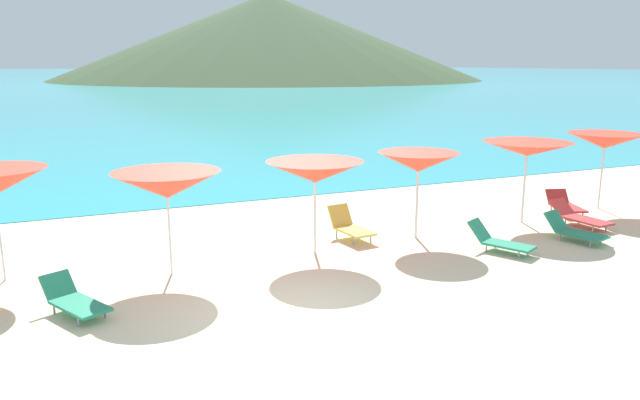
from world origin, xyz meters
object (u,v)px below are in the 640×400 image
at_px(umbrella_4, 167,185).
at_px(lounge_chair_10, 565,204).
at_px(umbrella_7, 527,149).
at_px(lounge_chair_8, 350,226).
at_px(umbrella_5, 315,172).
at_px(umbrella_8, 605,141).
at_px(umbrella_6, 418,162).
at_px(lounge_chair_9, 74,300).
at_px(lounge_chair_0, 579,216).
at_px(lounge_chair_4, 499,240).
at_px(lounge_chair_5, 574,230).

height_order(umbrella_4, lounge_chair_10, umbrella_4).
distance_m(umbrella_7, lounge_chair_8, 5.12).
bearing_deg(lounge_chair_10, umbrella_5, -157.14).
bearing_deg(umbrella_8, umbrella_4, -176.63).
xyz_separation_m(umbrella_7, umbrella_8, (3.11, 0.34, 0.01)).
distance_m(umbrella_6, lounge_chair_9, 8.02).
relative_size(lounge_chair_0, lounge_chair_4, 1.09).
height_order(umbrella_5, umbrella_7, umbrella_7).
relative_size(lounge_chair_0, lounge_chair_10, 1.12).
relative_size(umbrella_4, lounge_chair_9, 1.49).
bearing_deg(umbrella_6, umbrella_4, -177.41).
bearing_deg(lounge_chair_5, umbrella_5, 149.09).
relative_size(umbrella_6, lounge_chair_8, 1.51).
distance_m(umbrella_7, lounge_chair_10, 2.48).
relative_size(umbrella_4, lounge_chair_8, 1.64).
distance_m(lounge_chair_5, lounge_chair_10, 2.82).
distance_m(umbrella_7, lounge_chair_9, 11.30).
bearing_deg(lounge_chair_10, umbrella_4, -157.93).
xyz_separation_m(umbrella_6, lounge_chair_8, (-1.50, 0.55, -1.52)).
bearing_deg(lounge_chair_9, umbrella_5, -10.35).
xyz_separation_m(umbrella_7, lounge_chair_8, (-4.84, 0.43, -1.63)).
bearing_deg(umbrella_7, lounge_chair_8, 174.91).
relative_size(umbrella_5, lounge_chair_5, 1.49).
bearing_deg(umbrella_7, umbrella_5, -177.24).
bearing_deg(lounge_chair_9, lounge_chair_10, -17.40).
relative_size(lounge_chair_4, lounge_chair_9, 1.01).
distance_m(umbrella_4, lounge_chair_10, 11.10).
xyz_separation_m(lounge_chair_0, lounge_chair_9, (-12.12, -0.86, -0.01)).
distance_m(umbrella_4, lounge_chair_5, 9.36).
bearing_deg(lounge_chair_4, lounge_chair_9, 153.41).
bearing_deg(umbrella_6, lounge_chair_10, 4.80).
height_order(umbrella_4, umbrella_5, umbrella_4).
height_order(umbrella_6, lounge_chair_0, umbrella_6).
distance_m(umbrella_4, umbrella_5, 3.14).
bearing_deg(lounge_chair_0, lounge_chair_9, 178.64).
bearing_deg(umbrella_4, lounge_chair_0, -2.75).
distance_m(umbrella_4, umbrella_6, 5.85).
distance_m(lounge_chair_0, lounge_chair_4, 3.45).
bearing_deg(lounge_chair_9, lounge_chair_4, -26.88).
xyz_separation_m(umbrella_5, umbrella_8, (9.15, 0.63, 0.13)).
bearing_deg(lounge_chair_0, lounge_chair_8, 162.15).
relative_size(lounge_chair_9, lounge_chair_10, 1.02).
bearing_deg(lounge_chair_4, umbrella_4, 142.31).
distance_m(umbrella_5, umbrella_8, 9.18).
bearing_deg(umbrella_6, lounge_chair_8, 159.91).
bearing_deg(lounge_chair_9, umbrella_8, -18.12).
xyz_separation_m(umbrella_6, lounge_chair_9, (-7.69, -1.62, -1.59)).
height_order(lounge_chair_4, lounge_chair_8, lounge_chair_8).
bearing_deg(lounge_chair_10, lounge_chair_4, -133.94).
bearing_deg(lounge_chair_8, umbrella_7, -12.62).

